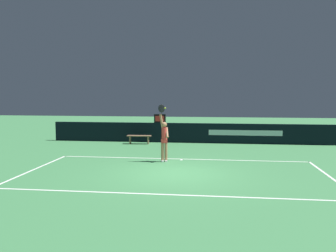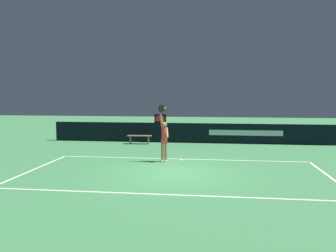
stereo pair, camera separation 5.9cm
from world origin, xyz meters
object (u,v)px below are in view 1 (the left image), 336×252
Objects in this scene: speed_display at (160,118)px; courtside_bench_near at (139,138)px; tennis_ball at (165,108)px; tennis_player at (164,138)px.

speed_display is 0.49× the size of courtside_bench_near.
tennis_ball is (1.11, -5.97, 0.88)m from speed_display.
speed_display reaches higher than courtside_bench_near.
tennis_player is at bearing -79.79° from speed_display.
courtside_bench_near is at bearing 113.26° from tennis_ball.
speed_display is 0.28× the size of tennis_player.
tennis_ball is 5.86m from courtside_bench_near.
tennis_player reaches higher than tennis_ball.
tennis_player is at bearing -66.96° from courtside_bench_near.
speed_display is 1.73m from courtside_bench_near.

